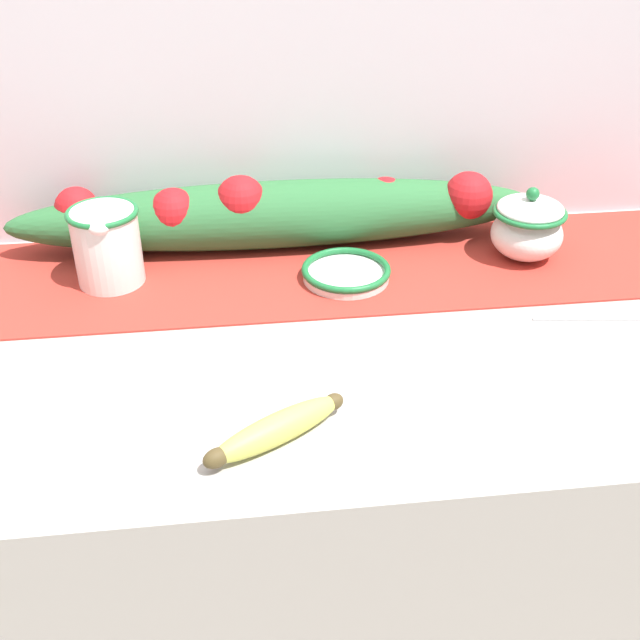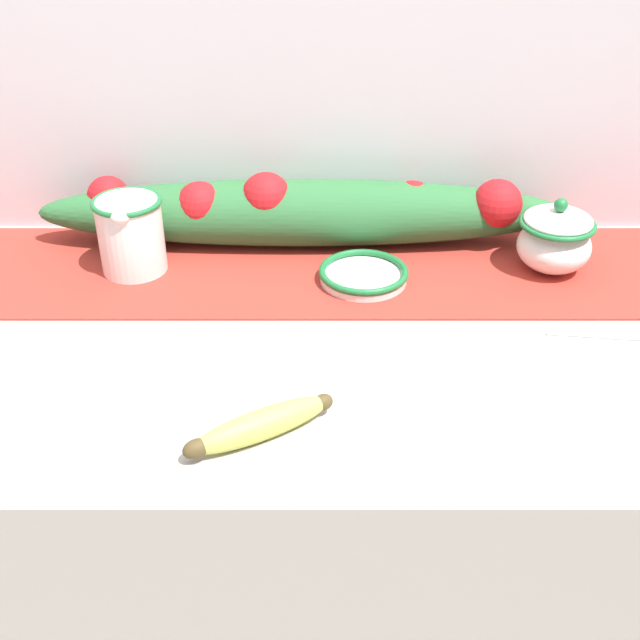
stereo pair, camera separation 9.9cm
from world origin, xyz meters
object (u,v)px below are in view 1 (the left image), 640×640
(sugar_bowl, at_px, (528,227))
(banana, at_px, (276,429))
(small_dish, at_px, (346,272))
(cream_pitcher, at_px, (107,243))

(sugar_bowl, xyz_separation_m, banana, (-0.41, -0.38, -0.04))
(sugar_bowl, height_order, small_dish, sugar_bowl)
(banana, bearing_deg, small_dish, 69.58)
(cream_pitcher, distance_m, small_dish, 0.35)
(cream_pitcher, distance_m, sugar_bowl, 0.62)
(banana, bearing_deg, sugar_bowl, 42.77)
(small_dish, relative_size, banana, 0.78)
(cream_pitcher, height_order, banana, cream_pitcher)
(cream_pitcher, bearing_deg, small_dish, -6.14)
(sugar_bowl, bearing_deg, banana, -137.23)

